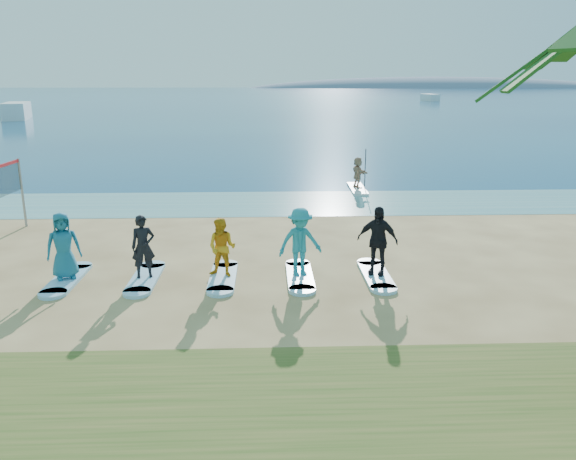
{
  "coord_description": "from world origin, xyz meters",
  "views": [
    {
      "loc": [
        0.82,
        -13.3,
        5.26
      ],
      "look_at": [
        1.42,
        2.0,
        1.1
      ],
      "focal_mm": 35.0,
      "sensor_mm": 36.0,
      "label": 1
    }
  ],
  "objects_px": {
    "boat_offshore_a": "(18,119)",
    "student_3": "(300,242)",
    "student_2": "(222,247)",
    "surfboard_4": "(376,275)",
    "student_4": "(377,241)",
    "surfboard_1": "(145,278)",
    "paddleboard": "(357,189)",
    "boat_offshore_b": "(430,101)",
    "surfboard_0": "(67,279)",
    "student_0": "(63,246)",
    "paddleboarder": "(358,172)",
    "student_1": "(143,247)",
    "surfboard_2": "(223,277)",
    "surfboard_3": "(300,276)"
  },
  "relations": [
    {
      "from": "surfboard_0",
      "to": "student_4",
      "type": "bearing_deg",
      "value": -0.0
    },
    {
      "from": "student_1",
      "to": "surfboard_2",
      "type": "bearing_deg",
      "value": -16.14
    },
    {
      "from": "surfboard_0",
      "to": "surfboard_1",
      "type": "xyz_separation_m",
      "value": [
        2.09,
        0.0,
        0.0
      ]
    },
    {
      "from": "student_2",
      "to": "surfboard_4",
      "type": "relative_size",
      "value": 0.72
    },
    {
      "from": "boat_offshore_b",
      "to": "surfboard_2",
      "type": "distance_m",
      "value": 124.84
    },
    {
      "from": "paddleboard",
      "to": "boat_offshore_b",
      "type": "relative_size",
      "value": 0.47
    },
    {
      "from": "surfboard_1",
      "to": "student_2",
      "type": "distance_m",
      "value": 2.25
    },
    {
      "from": "surfboard_3",
      "to": "student_1",
      "type": "bearing_deg",
      "value": -180.0
    },
    {
      "from": "boat_offshore_a",
      "to": "student_2",
      "type": "relative_size",
      "value": 5.23
    },
    {
      "from": "student_1",
      "to": "student_2",
      "type": "distance_m",
      "value": 2.09
    },
    {
      "from": "boat_offshore_a",
      "to": "student_3",
      "type": "xyz_separation_m",
      "value": [
        33.54,
        -61.98,
        1.02
      ]
    },
    {
      "from": "paddleboarder",
      "to": "surfboard_0",
      "type": "bearing_deg",
      "value": 125.21
    },
    {
      "from": "surfboard_0",
      "to": "student_0",
      "type": "bearing_deg",
      "value": -90.0
    },
    {
      "from": "surfboard_1",
      "to": "student_3",
      "type": "relative_size",
      "value": 1.19
    },
    {
      "from": "student_1",
      "to": "student_4",
      "type": "relative_size",
      "value": 0.9
    },
    {
      "from": "surfboard_1",
      "to": "student_2",
      "type": "height_order",
      "value": "student_2"
    },
    {
      "from": "surfboard_0",
      "to": "surfboard_1",
      "type": "bearing_deg",
      "value": 0.0
    },
    {
      "from": "surfboard_2",
      "to": "student_3",
      "type": "xyz_separation_m",
      "value": [
        2.09,
        -0.0,
        0.97
      ]
    },
    {
      "from": "student_0",
      "to": "student_1",
      "type": "xyz_separation_m",
      "value": [
        2.09,
        0.0,
        -0.05
      ]
    },
    {
      "from": "student_3",
      "to": "surfboard_4",
      "type": "height_order",
      "value": "student_3"
    },
    {
      "from": "surfboard_2",
      "to": "boat_offshore_b",
      "type": "bearing_deg",
      "value": 71.53
    },
    {
      "from": "boat_offshore_a",
      "to": "student_3",
      "type": "distance_m",
      "value": 70.48
    },
    {
      "from": "boat_offshore_a",
      "to": "surfboard_4",
      "type": "bearing_deg",
      "value": -75.7
    },
    {
      "from": "surfboard_1",
      "to": "student_4",
      "type": "height_order",
      "value": "student_4"
    },
    {
      "from": "paddleboard",
      "to": "surfboard_2",
      "type": "relative_size",
      "value": 1.36
    },
    {
      "from": "student_1",
      "to": "paddleboard",
      "type": "bearing_deg",
      "value": 41.71
    },
    {
      "from": "boat_offshore_a",
      "to": "student_0",
      "type": "height_order",
      "value": "student_0"
    },
    {
      "from": "surfboard_0",
      "to": "student_0",
      "type": "xyz_separation_m",
      "value": [
        0.0,
        -0.0,
        0.94
      ]
    },
    {
      "from": "student_3",
      "to": "surfboard_2",
      "type": "bearing_deg",
      "value": 163.57
    },
    {
      "from": "paddleboarder",
      "to": "surfboard_1",
      "type": "xyz_separation_m",
      "value": [
        -7.69,
        -12.24,
        -0.81
      ]
    },
    {
      "from": "paddleboard",
      "to": "surfboard_3",
      "type": "relative_size",
      "value": 1.36
    },
    {
      "from": "student_0",
      "to": "surfboard_0",
      "type": "bearing_deg",
      "value": 66.46
    },
    {
      "from": "student_3",
      "to": "student_4",
      "type": "bearing_deg",
      "value": -16.43
    },
    {
      "from": "boat_offshore_b",
      "to": "surfboard_0",
      "type": "relative_size",
      "value": 2.89
    },
    {
      "from": "boat_offshore_b",
      "to": "surfboard_1",
      "type": "relative_size",
      "value": 2.89
    },
    {
      "from": "student_3",
      "to": "student_0",
      "type": "bearing_deg",
      "value": 163.57
    },
    {
      "from": "boat_offshore_a",
      "to": "student_3",
      "type": "height_order",
      "value": "student_3"
    },
    {
      "from": "boat_offshore_b",
      "to": "surfboard_2",
      "type": "xyz_separation_m",
      "value": [
        -39.54,
        -118.41,
        0.04
      ]
    },
    {
      "from": "student_3",
      "to": "student_1",
      "type": "bearing_deg",
      "value": 163.57
    },
    {
      "from": "surfboard_0",
      "to": "student_0",
      "type": "distance_m",
      "value": 0.94
    },
    {
      "from": "student_2",
      "to": "surfboard_4",
      "type": "bearing_deg",
      "value": 16.2
    },
    {
      "from": "student_1",
      "to": "student_0",
      "type": "bearing_deg",
      "value": 163.86
    },
    {
      "from": "surfboard_0",
      "to": "boat_offshore_a",
      "type": "bearing_deg",
      "value": 113.76
    },
    {
      "from": "surfboard_2",
      "to": "surfboard_3",
      "type": "bearing_deg",
      "value": 0.0
    },
    {
      "from": "surfboard_0",
      "to": "student_3",
      "type": "distance_m",
      "value": 6.33
    },
    {
      "from": "paddleboarder",
      "to": "boat_offshore_b",
      "type": "relative_size",
      "value": 0.23
    },
    {
      "from": "surfboard_1",
      "to": "student_2",
      "type": "bearing_deg",
      "value": -0.0
    },
    {
      "from": "surfboard_1",
      "to": "student_4",
      "type": "xyz_separation_m",
      "value": [
        6.26,
        -0.0,
        0.99
      ]
    },
    {
      "from": "surfboard_3",
      "to": "surfboard_4",
      "type": "xyz_separation_m",
      "value": [
        2.09,
        0.0,
        0.0
      ]
    },
    {
      "from": "surfboard_0",
      "to": "surfboard_4",
      "type": "distance_m",
      "value": 8.34
    }
  ]
}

